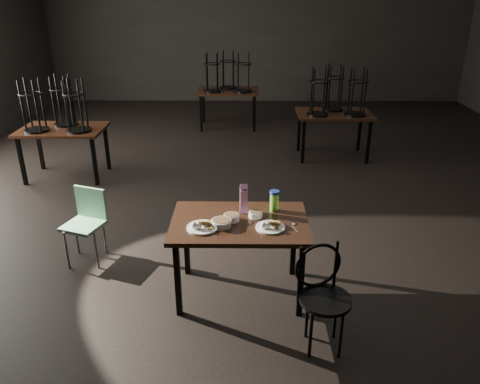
{
  "coord_description": "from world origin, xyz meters",
  "views": [
    {
      "loc": [
        -0.31,
        -5.66,
        2.62
      ],
      "look_at": [
        -0.35,
        -1.63,
        0.85
      ],
      "focal_mm": 35.0,
      "sensor_mm": 36.0,
      "label": 1
    }
  ],
  "objects_px": {
    "juice_carton": "(244,199)",
    "bentwood_chair": "(322,289)",
    "water_bottle": "(274,201)",
    "school_chair": "(87,218)",
    "main_table": "(240,229)"
  },
  "relations": [
    {
      "from": "juice_carton",
      "to": "school_chair",
      "type": "height_order",
      "value": "juice_carton"
    },
    {
      "from": "main_table",
      "to": "bentwood_chair",
      "type": "bearing_deg",
      "value": -45.48
    },
    {
      "from": "main_table",
      "to": "water_bottle",
      "type": "bearing_deg",
      "value": 33.37
    },
    {
      "from": "bentwood_chair",
      "to": "main_table",
      "type": "bearing_deg",
      "value": 118.19
    },
    {
      "from": "main_table",
      "to": "bentwood_chair",
      "type": "distance_m",
      "value": 0.93
    },
    {
      "from": "water_bottle",
      "to": "school_chair",
      "type": "relative_size",
      "value": 0.26
    },
    {
      "from": "water_bottle",
      "to": "school_chair",
      "type": "height_order",
      "value": "water_bottle"
    },
    {
      "from": "juice_carton",
      "to": "school_chair",
      "type": "xyz_separation_m",
      "value": [
        -1.6,
        0.42,
        -0.42
      ]
    },
    {
      "from": "juice_carton",
      "to": "school_chair",
      "type": "bearing_deg",
      "value": 165.25
    },
    {
      "from": "main_table",
      "to": "bentwood_chair",
      "type": "height_order",
      "value": "bentwood_chair"
    },
    {
      "from": "main_table",
      "to": "school_chair",
      "type": "xyz_separation_m",
      "value": [
        -1.57,
        0.6,
        -0.21
      ]
    },
    {
      "from": "water_bottle",
      "to": "school_chair",
      "type": "bearing_deg",
      "value": 168.16
    },
    {
      "from": "bentwood_chair",
      "to": "school_chair",
      "type": "relative_size",
      "value": 1.1
    },
    {
      "from": "juice_carton",
      "to": "bentwood_chair",
      "type": "xyz_separation_m",
      "value": [
        0.61,
        -0.83,
        -0.38
      ]
    },
    {
      "from": "school_chair",
      "to": "bentwood_chair",
      "type": "bearing_deg",
      "value": -9.9
    }
  ]
}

